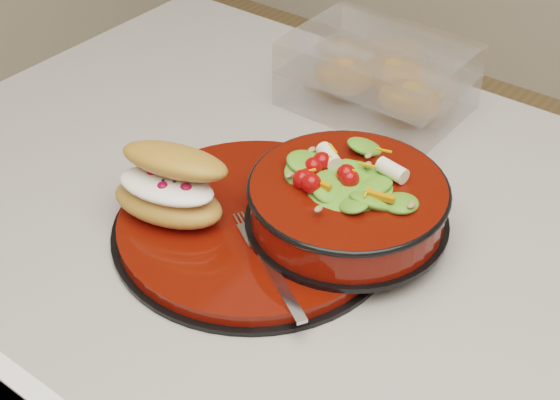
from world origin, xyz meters
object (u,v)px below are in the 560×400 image
Objects in this scene: dinner_plate at (255,224)px; pastry_box at (378,77)px; fork at (270,266)px; salad_bowl at (348,196)px; croissant at (171,185)px.

dinner_plate is 0.32m from pastry_box.
dinner_plate is 2.22× the size of fork.
salad_bowl is at bearing 32.77° from dinner_plate.
croissant is 0.14m from fork.
croissant is at bearing -148.46° from dinner_plate.
dinner_plate is 0.08m from fork.
dinner_plate is at bearing -147.23° from salad_bowl.
salad_bowl reaches higher than dinner_plate.
croissant is at bearing -147.81° from salad_bowl.
pastry_box is at bearing 96.49° from dinner_plate.
croissant is 0.36m from pastry_box.
fork is at bearing -40.44° from dinner_plate.
croissant is at bearing 118.37° from fork.
salad_bowl is 1.56× the size of fork.
dinner_plate is 0.11m from salad_bowl.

